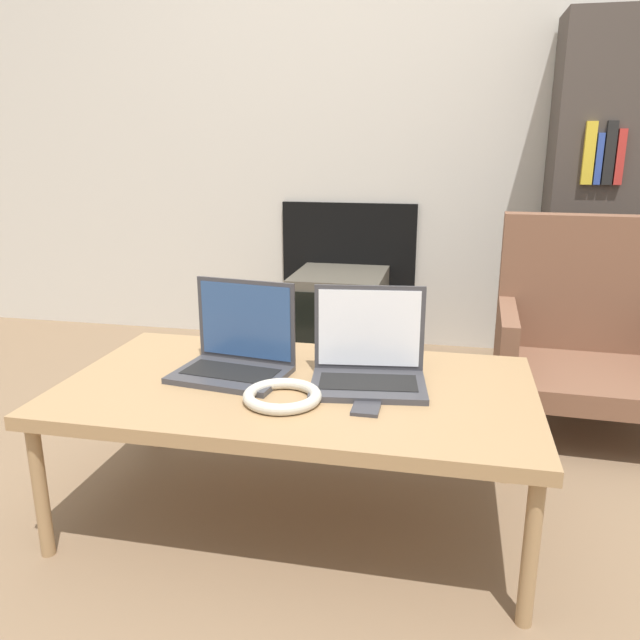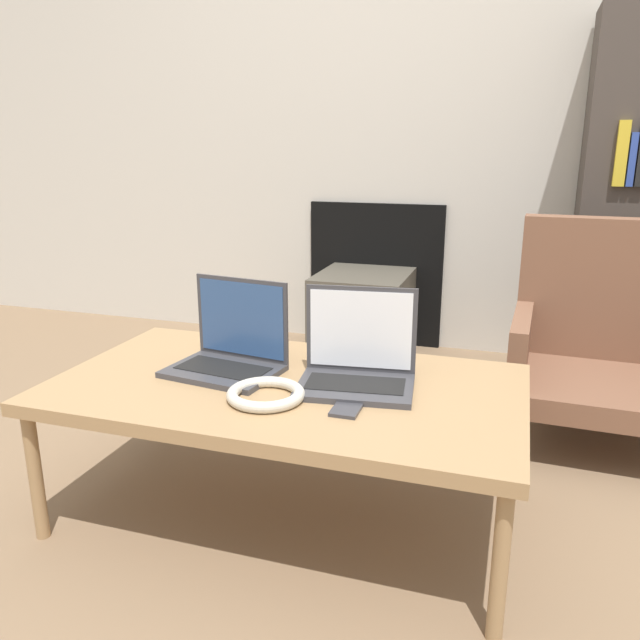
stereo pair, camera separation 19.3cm
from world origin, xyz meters
TOP-DOWN VIEW (x-y plane):
  - ground_plane at (0.00, 0.00)m, footprint 14.00×14.00m
  - wall_back at (-0.00, 1.87)m, footprint 7.00×0.08m
  - table at (0.00, 0.17)m, footprint 1.26×0.70m
  - laptop_left at (-0.19, 0.22)m, footprint 0.33×0.26m
  - laptop_right at (0.19, 0.22)m, footprint 0.33×0.25m
  - headphones at (-0.01, 0.04)m, footprint 0.20×0.20m
  - phone at (0.21, 0.06)m, footprint 0.07×0.14m
  - tv at (-0.14, 1.58)m, footprint 0.44×0.49m
  - armchair at (0.92, 1.02)m, footprint 0.70×0.60m

SIDE VIEW (x-z plane):
  - ground_plane at x=0.00m, z-range 0.00..0.00m
  - tv at x=-0.14m, z-range 0.00..0.42m
  - armchair at x=0.92m, z-range -0.02..0.74m
  - table at x=0.00m, z-range 0.17..0.57m
  - phone at x=0.21m, z-range 0.40..0.41m
  - headphones at x=-0.01m, z-range 0.40..0.43m
  - laptop_left at x=-0.19m, z-range 0.33..0.59m
  - laptop_right at x=0.19m, z-range 0.33..0.59m
  - wall_back at x=0.00m, z-range -0.01..2.59m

